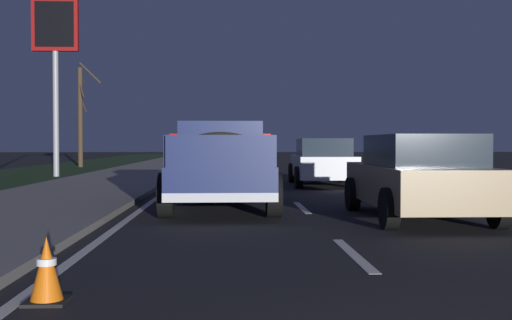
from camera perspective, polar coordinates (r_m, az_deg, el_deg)
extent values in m
plane|color=black|center=(29.42, 0.70, -1.19)|extent=(144.00, 144.00, 0.00)
cube|color=gray|center=(29.68, -10.37, -1.08)|extent=(108.00, 4.00, 0.12)
cube|color=#1E3819|center=(30.78, -19.62, -1.15)|extent=(108.00, 6.00, 0.01)
cube|color=silver|center=(8.08, 8.74, -8.35)|extent=(2.40, 0.14, 0.01)
cube|color=silver|center=(13.74, 4.12, -4.27)|extent=(2.40, 0.14, 0.01)
cube|color=silver|center=(20.49, 2.00, -2.36)|extent=(2.40, 0.14, 0.01)
cube|color=silver|center=(27.35, 0.92, -1.39)|extent=(2.40, 0.14, 0.01)
cube|color=silver|center=(32.46, 0.42, -0.93)|extent=(2.40, 0.14, 0.01)
cube|color=silver|center=(38.15, 0.01, -0.57)|extent=(2.40, 0.14, 0.01)
cube|color=silver|center=(44.57, -0.32, -0.27)|extent=(2.40, 0.14, 0.01)
cube|color=silver|center=(51.02, -0.57, -0.04)|extent=(2.40, 0.14, 0.01)
cube|color=silver|center=(57.96, -0.77, 0.14)|extent=(2.40, 0.14, 0.01)
cube|color=silver|center=(64.03, -0.92, 0.27)|extent=(2.40, 0.14, 0.01)
cube|color=silver|center=(69.53, -1.02, 0.37)|extent=(2.40, 0.14, 0.01)
cube|color=silver|center=(74.72, -1.11, 0.45)|extent=(2.40, 0.14, 0.01)
cube|color=silver|center=(81.67, -1.21, 0.54)|extent=(2.40, 0.14, 0.01)
cube|color=silver|center=(29.44, -5.93, -1.19)|extent=(108.00, 0.14, 0.01)
cube|color=#141E4C|center=(13.61, -3.22, -1.50)|extent=(5.43, 2.09, 0.60)
cube|color=#141E4C|center=(14.78, -3.22, 1.64)|extent=(2.19, 1.88, 0.90)
cube|color=#1E2833|center=(13.73, -3.22, 1.86)|extent=(0.06, 1.44, 0.50)
cube|color=#141E4C|center=(12.55, -7.51, 0.88)|extent=(3.02, 0.13, 0.56)
cube|color=#141E4C|center=(12.55, 1.08, 0.89)|extent=(3.02, 0.13, 0.56)
cube|color=#141E4C|center=(10.94, -3.22, 0.80)|extent=(0.11, 1.88, 0.56)
cube|color=silver|center=(10.98, -3.21, -3.38)|extent=(0.15, 2.00, 0.16)
cube|color=red|center=(10.98, -7.40, 1.84)|extent=(0.06, 0.14, 0.20)
cube|color=red|center=(10.98, 0.96, 1.85)|extent=(0.06, 0.14, 0.20)
ellipsoid|color=#4C422D|center=(12.52, -3.22, 1.07)|extent=(2.62, 1.56, 0.64)
sphere|color=silver|center=(13.02, -4.80, 0.47)|extent=(0.40, 0.40, 0.40)
sphere|color=beige|center=(11.92, -1.78, 0.28)|extent=(0.34, 0.34, 0.34)
cylinder|color=black|center=(15.44, -6.93, -2.09)|extent=(0.84, 0.28, 0.84)
cylinder|color=black|center=(15.44, 0.50, -2.08)|extent=(0.84, 0.28, 0.84)
cylinder|color=black|center=(11.90, -8.04, -3.16)|extent=(0.84, 0.28, 0.84)
cylinder|color=black|center=(11.90, 1.62, -3.15)|extent=(0.84, 0.28, 0.84)
cube|color=silver|center=(21.12, 5.97, -0.55)|extent=(4.45, 1.92, 0.70)
cube|color=#1E2833|center=(20.86, 6.05, 1.16)|extent=(2.51, 1.65, 0.56)
cylinder|color=black|center=(22.54, 3.25, -1.15)|extent=(0.68, 0.22, 0.68)
cylinder|color=black|center=(22.73, 7.78, -1.14)|extent=(0.68, 0.22, 0.68)
cylinder|color=black|center=(19.56, 3.85, -1.56)|extent=(0.68, 0.22, 0.68)
cylinder|color=black|center=(19.78, 9.06, -1.54)|extent=(0.68, 0.22, 0.68)
cube|color=red|center=(18.98, 6.72, -0.63)|extent=(0.12, 1.51, 0.10)
cube|color=#9E845B|center=(12.04, 14.26, -2.13)|extent=(4.41, 1.81, 0.70)
cube|color=#1E2833|center=(11.78, 14.63, 0.85)|extent=(2.47, 1.59, 0.56)
cylinder|color=black|center=(13.30, 8.67, -3.02)|extent=(0.68, 0.22, 0.68)
cylinder|color=black|center=(13.76, 16.05, -2.91)|extent=(0.68, 0.22, 0.68)
cylinder|color=black|center=(10.39, 11.86, -4.30)|extent=(0.68, 0.22, 0.68)
cylinder|color=black|center=(10.97, 21.03, -4.06)|extent=(0.68, 0.22, 0.68)
cube|color=red|center=(10.01, 17.81, -2.60)|extent=(0.09, 1.51, 0.10)
cube|color=black|center=(31.58, -2.55, 0.14)|extent=(4.44, 1.90, 0.70)
cube|color=#1E2833|center=(31.32, -2.54, 1.28)|extent=(2.50, 1.64, 0.56)
cylinder|color=black|center=(33.08, -4.15, -0.31)|extent=(0.68, 0.22, 0.68)
cylinder|color=black|center=(33.11, -1.04, -0.30)|extent=(0.68, 0.22, 0.68)
cylinder|color=black|center=(30.09, -4.21, -0.49)|extent=(0.68, 0.22, 0.68)
cylinder|color=black|center=(30.12, -0.79, -0.48)|extent=(0.68, 0.22, 0.68)
cube|color=red|center=(29.43, -2.48, 0.13)|extent=(0.11, 1.51, 0.10)
cylinder|color=#99999E|center=(27.82, -17.54, 6.22)|extent=(0.24, 0.24, 7.41)
cube|color=maroon|center=(28.16, -17.58, 11.51)|extent=(0.24, 1.90, 2.20)
cube|color=black|center=(28.04, -17.65, 11.56)|extent=(0.04, 1.60, 1.87)
cylinder|color=#423323|center=(38.48, -15.49, 3.70)|extent=(0.28, 0.28, 5.79)
cylinder|color=#423323|center=(38.87, -15.26, 4.85)|extent=(0.83, 0.28, 0.91)
cylinder|color=#423323|center=(38.19, -15.38, 6.07)|extent=(0.79, 0.46, 0.91)
cylinder|color=#423323|center=(38.39, -14.66, 7.57)|extent=(0.34, 1.32, 1.29)
cylinder|color=#423323|center=(39.10, -15.37, 7.23)|extent=(0.99, 0.11, 0.76)
cube|color=black|center=(5.92, -18.26, -11.95)|extent=(0.36, 0.36, 0.03)
cone|color=orange|center=(5.86, -18.28, -9.19)|extent=(0.28, 0.28, 0.55)
cylinder|color=white|center=(5.85, -18.28, -8.66)|extent=(0.17, 0.17, 0.06)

